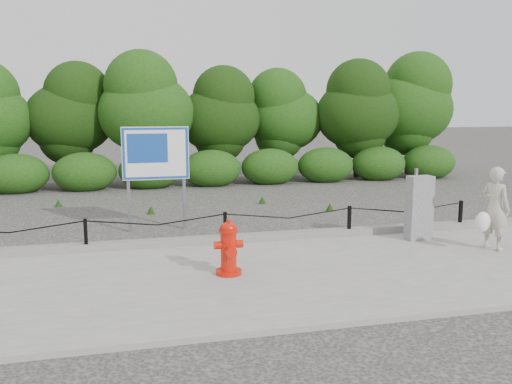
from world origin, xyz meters
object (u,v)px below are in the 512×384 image
object	(u,v)px
pedestrian	(494,209)
advertising_sign	(156,158)
utility_cabinet	(419,208)
fire_hydrant	(229,248)

from	to	relation	value
pedestrian	advertising_sign	xyz separation A→B (m)	(-5.75, 3.22, 0.74)
pedestrian	utility_cabinet	size ratio (longest dim) A/B	1.10
fire_hydrant	advertising_sign	size ratio (longest dim) A/B	0.39
advertising_sign	pedestrian	bearing A→B (deg)	-28.74
fire_hydrant	pedestrian	distance (m)	4.91
pedestrian	advertising_sign	size ratio (longest dim) A/B	0.68
fire_hydrant	advertising_sign	bearing A→B (deg)	102.52
pedestrian	advertising_sign	world-z (taller)	advertising_sign
fire_hydrant	utility_cabinet	xyz separation A→B (m)	(3.97, 1.26, 0.21)
fire_hydrant	pedestrian	bearing A→B (deg)	2.30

